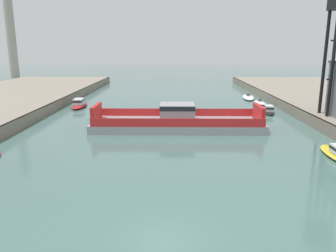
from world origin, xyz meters
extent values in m
plane|color=#476B66|center=(0.00, 0.00, 0.00)|extent=(400.00, 400.00, 0.00)
cube|color=#939399|center=(1.15, 26.91, 0.55)|extent=(22.97, 7.06, 1.10)
cube|color=red|center=(1.16, 30.38, 1.65)|extent=(22.05, 0.14, 1.10)
cube|color=red|center=(1.15, 23.45, 1.65)|extent=(22.05, 0.14, 1.10)
cube|color=#939399|center=(1.15, 26.91, 2.28)|extent=(4.60, 3.88, 2.36)
cube|color=black|center=(1.15, 26.91, 3.11)|extent=(4.64, 3.92, 0.60)
cube|color=red|center=(12.14, 26.90, 2.20)|extent=(0.50, 4.93, 2.20)
cube|color=red|center=(-9.83, 26.92, 2.20)|extent=(0.50, 4.93, 2.20)
ellipsoid|color=red|center=(-16.89, 43.83, 0.29)|extent=(2.55, 7.47, 0.58)
cube|color=silver|center=(-16.87, 43.28, 1.13)|extent=(1.69, 2.65, 1.09)
cube|color=black|center=(-16.87, 43.28, 1.26)|extent=(1.74, 2.72, 0.33)
ellipsoid|color=white|center=(17.78, 47.74, 0.26)|extent=(2.04, 5.08, 0.52)
cube|color=#4C4C51|center=(17.78, 47.74, 0.77)|extent=(0.59, 0.45, 0.50)
ellipsoid|color=white|center=(17.11, 55.05, 0.29)|extent=(3.54, 8.64, 0.58)
cube|color=#4C4C51|center=(17.11, 55.05, 0.83)|extent=(0.88, 0.51, 0.50)
ellipsoid|color=black|center=(16.88, 38.49, 0.19)|extent=(2.56, 5.70, 0.39)
cube|color=silver|center=(16.82, 38.09, 0.87)|extent=(1.52, 2.08, 0.98)
cube|color=black|center=(16.82, 38.09, 1.00)|extent=(1.56, 2.14, 0.29)
cylinder|color=black|center=(21.60, 29.96, 8.68)|extent=(0.44, 0.44, 13.95)
cylinder|color=black|center=(21.60, 27.51, 8.68)|extent=(0.44, 0.44, 13.95)
cube|color=black|center=(22.82, 28.73, 6.59)|extent=(2.44, 0.20, 0.20)
cube|color=black|center=(22.82, 28.73, 6.59)|extent=(0.20, 2.44, 0.20)
cylinder|color=#9E998E|center=(-50.65, 90.41, 15.66)|extent=(2.74, 2.74, 31.32)
camera|label=1|loc=(0.50, -16.84, 10.77)|focal=35.26mm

